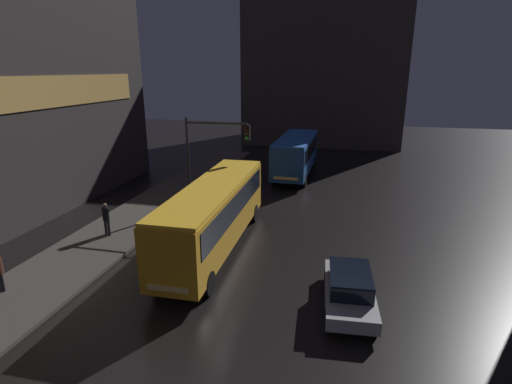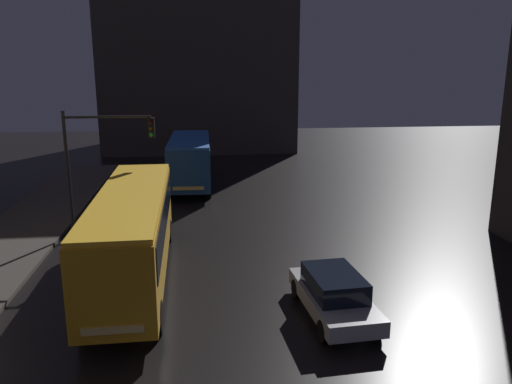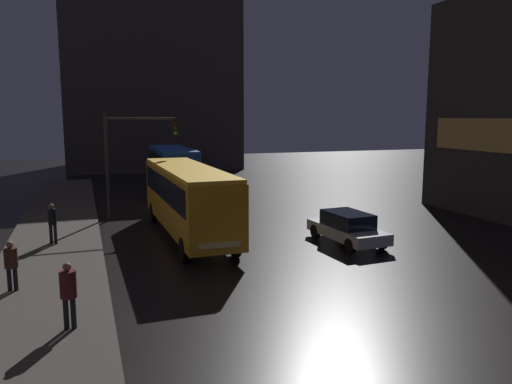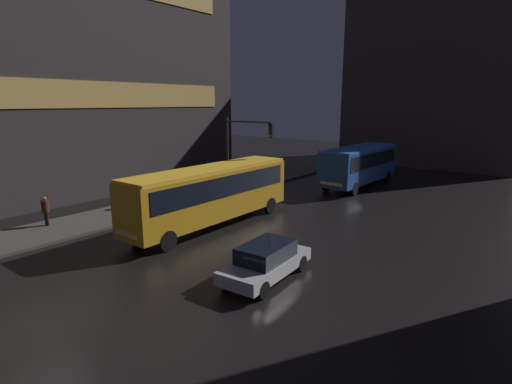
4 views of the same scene
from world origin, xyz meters
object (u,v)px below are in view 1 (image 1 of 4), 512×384
Objects in this scene: pedestrian_mid at (106,217)px; traffic_light_main at (210,148)px; bus_near at (214,210)px; car_taxi at (349,288)px; bus_far at (296,152)px.

traffic_light_main is at bearing 137.05° from pedestrian_mid.
bus_near reaches higher than pedestrian_mid.
car_taxi is (6.53, -3.66, -1.32)m from bus_near.
bus_far is 2.11× the size of car_taxi.
car_taxi is 12.60m from traffic_light_main.
traffic_light_main is (-8.47, 8.73, 3.31)m from car_taxi.
car_taxi is at bearing 150.00° from bus_near.
bus_far is 11.12m from traffic_light_main.
bus_near is 7.60m from car_taxi.
bus_near is 6.05m from pedestrian_mid.
pedestrian_mid is at bearing -128.39° from traffic_light_main.
traffic_light_main is at bearing 70.26° from bus_far.
bus_near is 1.19× the size of bus_far.
pedestrian_mid is (-7.91, -15.33, -0.81)m from bus_far.
bus_near is 1.90× the size of traffic_light_main.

